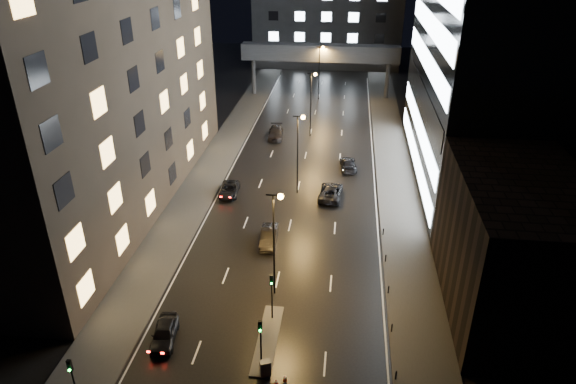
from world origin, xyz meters
name	(u,v)px	position (x,y,z in m)	size (l,w,h in m)	color
ground	(306,155)	(0.00, 40.00, 0.00)	(160.00, 160.00, 0.00)	black
sidewalk_left	(213,165)	(-12.50, 35.00, 0.07)	(5.00, 110.00, 0.15)	#383533
sidewalk_right	(395,174)	(12.50, 35.00, 0.07)	(5.00, 110.00, 0.15)	#383533
building_left	(82,29)	(-22.50, 24.00, 20.00)	(15.00, 48.00, 40.00)	#2D2319
building_right_low	(514,245)	(20.00, 9.00, 6.00)	(10.00, 18.00, 12.00)	black
building_far	(328,10)	(0.00, 98.00, 12.50)	(34.00, 14.00, 25.00)	#333335
skybridge	(320,54)	(0.00, 70.00, 8.34)	(30.00, 3.00, 10.00)	#333335
median_island	(268,339)	(0.30, 2.00, 0.07)	(1.60, 8.00, 0.15)	#383533
traffic_signal_near	(272,290)	(0.30, 4.49, 3.09)	(0.28, 0.34, 4.40)	black
traffic_signal_far	(261,337)	(0.30, -1.01, 3.09)	(0.28, 0.34, 4.40)	black
traffic_signal_corner	(73,377)	(-11.50, -6.01, 2.94)	(0.28, 0.34, 4.40)	black
bollard_row	(390,308)	(10.20, 6.50, 0.45)	(0.12, 25.12, 0.90)	black
streetlight_near	(276,232)	(0.16, 8.00, 6.50)	(1.45, 0.50, 10.15)	black
streetlight_mid_a	(299,144)	(0.16, 28.00, 6.50)	(1.45, 0.50, 10.15)	black
streetlight_mid_b	(312,96)	(0.16, 48.00, 6.50)	(1.45, 0.50, 10.15)	black
streetlight_far	(320,66)	(0.16, 68.00, 6.50)	(1.45, 0.50, 10.15)	black
car_away_a	(164,333)	(-7.85, 1.00, 0.76)	(1.80, 4.48, 1.53)	black
car_away_b	(269,237)	(-1.76, 16.16, 0.79)	(1.66, 4.77, 1.57)	black
car_away_c	(229,190)	(-8.32, 26.54, 0.66)	(2.20, 4.77, 1.32)	black
car_away_d	(276,133)	(-5.33, 46.62, 0.79)	(2.22, 5.45, 1.58)	black
car_toward_a	(331,192)	(4.19, 27.23, 0.79)	(2.62, 5.68, 1.58)	black
car_toward_b	(348,164)	(6.18, 35.98, 0.74)	(2.07, 5.09, 1.48)	black
utility_cabinet	(265,368)	(0.70, -1.70, 0.79)	(0.79, 0.53, 1.28)	#4B4A4D
cone_a	(285,378)	(2.19, -1.99, 0.27)	(0.33, 0.33, 0.53)	red
cone_b	(276,382)	(1.59, -2.39, 0.24)	(0.32, 0.32, 0.49)	#FE370D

